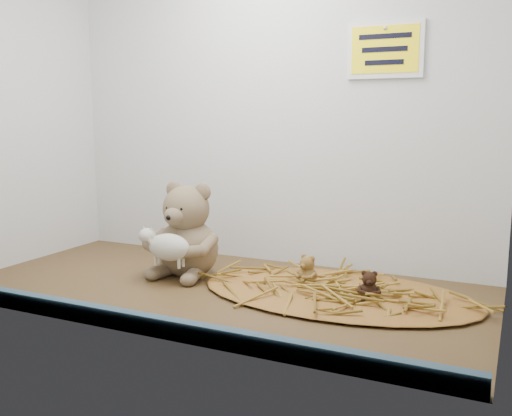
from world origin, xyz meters
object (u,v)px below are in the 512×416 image
at_px(mini_teddy_tan, 308,268).
at_px(mini_teddy_brown, 369,284).
at_px(toy_lamb, 169,247).
at_px(main_teddy, 188,229).

bearing_deg(mini_teddy_tan, mini_teddy_brown, 0.36).
distance_m(toy_lamb, mini_teddy_brown, 0.47).
xyz_separation_m(main_teddy, toy_lamb, (0.00, -0.08, -0.03)).
bearing_deg(mini_teddy_tan, main_teddy, -157.84).
bearing_deg(mini_teddy_tan, toy_lamb, -142.98).
height_order(main_teddy, mini_teddy_tan, main_teddy).
bearing_deg(main_teddy, mini_teddy_brown, -1.96).
xyz_separation_m(mini_teddy_tan, mini_teddy_brown, (0.16, -0.05, -0.00)).
distance_m(main_teddy, mini_teddy_tan, 0.32).
distance_m(main_teddy, toy_lamb, 0.09).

